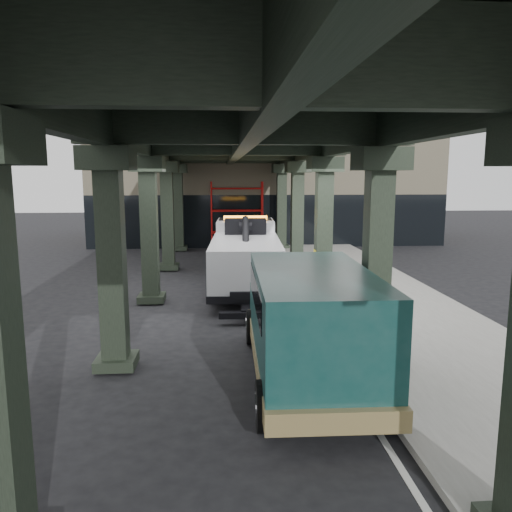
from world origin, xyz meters
name	(u,v)px	position (x,y,z in m)	size (l,w,h in m)	color
ground	(253,317)	(0.00, 0.00, 0.00)	(90.00, 90.00, 0.00)	black
sidewalk	(374,297)	(4.50, 2.00, 0.07)	(5.00, 40.00, 0.15)	gray
lane_stripe	(297,300)	(1.70, 2.00, 0.01)	(0.12, 38.00, 0.01)	silver
viaduct	(237,143)	(-0.40, 2.00, 5.46)	(7.40, 32.00, 6.40)	black
building	(263,181)	(2.00, 20.00, 4.00)	(22.00, 10.00, 8.00)	#C6B793
scaffolding	(237,214)	(0.00, 14.64, 2.11)	(3.08, 0.88, 4.00)	red
tow_truck	(246,253)	(-0.01, 4.15, 1.37)	(2.89, 8.71, 2.82)	black
towed_van	(309,322)	(0.86, -5.08, 1.35)	(2.59, 6.24, 2.51)	#0F3835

